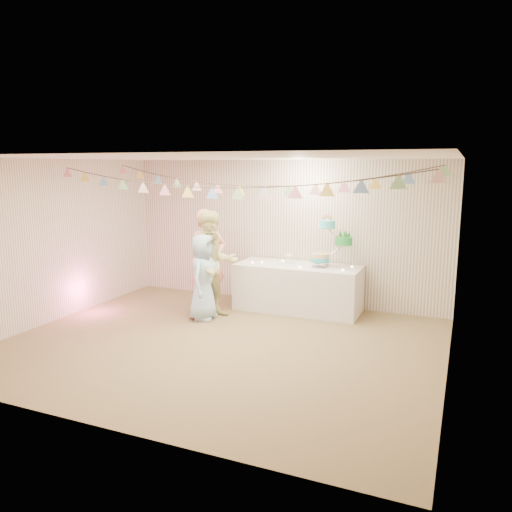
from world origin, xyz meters
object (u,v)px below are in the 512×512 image
at_px(table, 298,288).
at_px(person_adult_b, 213,265).
at_px(person_adult_a, 208,261).
at_px(cake_stand, 331,246).
at_px(person_child, 203,277).

height_order(table, person_adult_b, person_adult_b).
distance_m(person_adult_a, person_adult_b, 0.35).
relative_size(cake_stand, person_adult_a, 0.46).
bearing_deg(cake_stand, table, -174.81).
bearing_deg(table, person_child, -139.41).
relative_size(table, person_adult_a, 1.21).
height_order(person_adult_b, person_child, person_adult_b).
xyz_separation_m(table, person_child, (-1.27, -1.09, 0.30)).
relative_size(cake_stand, person_child, 0.58).
relative_size(table, person_child, 1.52).
bearing_deg(person_adult_b, table, -7.81).
height_order(table, person_adult_a, person_adult_a).
bearing_deg(cake_stand, person_adult_a, -159.88).
xyz_separation_m(cake_stand, person_adult_a, (-1.96, -0.72, -0.27)).
height_order(cake_stand, person_child, cake_stand).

